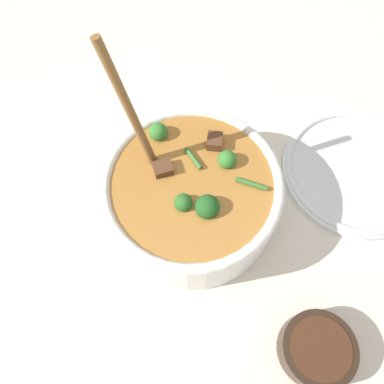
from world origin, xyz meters
TOP-DOWN VIEW (x-y plane):
  - ground_plane at (0.00, 0.00)m, footprint 4.00×4.00m
  - stew_bowl at (-0.00, 0.00)m, footprint 0.27×0.27m
  - condiment_bowl at (0.18, -0.21)m, footprint 0.10×0.10m
  - empty_plate at (0.28, 0.09)m, footprint 0.26×0.26m

SIDE VIEW (x-z plane):
  - ground_plane at x=0.00m, z-range 0.00..0.00m
  - empty_plate at x=0.28m, z-range 0.00..0.02m
  - condiment_bowl at x=0.18m, z-range 0.00..0.04m
  - stew_bowl at x=0.00m, z-range -0.09..0.21m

